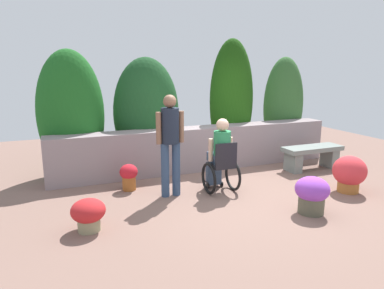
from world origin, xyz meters
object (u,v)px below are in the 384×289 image
(person_standing_companion, at_px, (170,139))
(flower_pot_terracotta_by_wall, at_px, (349,173))
(person_in_wheelchair, at_px, (220,158))
(flower_pot_red_accent, at_px, (312,193))
(flower_pot_purple_near, at_px, (88,213))
(stone_bench, at_px, (312,155))
(flower_pot_small_foreground, at_px, (129,175))

(person_standing_companion, bearing_deg, flower_pot_terracotta_by_wall, -14.45)
(person_in_wheelchair, relative_size, flower_pot_red_accent, 2.32)
(person_in_wheelchair, relative_size, flower_pot_purple_near, 2.83)
(person_standing_companion, xyz_separation_m, flower_pot_purple_near, (-1.47, -0.86, -0.76))
(flower_pot_terracotta_by_wall, relative_size, flower_pot_red_accent, 1.15)
(stone_bench, distance_m, flower_pot_small_foreground, 3.99)
(stone_bench, distance_m, person_in_wheelchair, 2.55)
(person_standing_companion, bearing_deg, flower_pot_red_accent, -36.70)
(flower_pot_red_accent, xyz_separation_m, flower_pot_small_foreground, (-2.37, 2.07, -0.04))
(stone_bench, height_order, person_in_wheelchair, person_in_wheelchair)
(stone_bench, relative_size, person_in_wheelchair, 1.01)
(stone_bench, bearing_deg, flower_pot_red_accent, -127.57)
(stone_bench, bearing_deg, person_standing_companion, -170.58)
(flower_pot_purple_near, height_order, flower_pot_small_foreground, flower_pot_small_foreground)
(flower_pot_red_accent, bearing_deg, stone_bench, 49.54)
(stone_bench, relative_size, flower_pot_small_foreground, 2.79)
(stone_bench, bearing_deg, person_in_wheelchair, -165.48)
(person_standing_companion, height_order, flower_pot_red_accent, person_standing_companion)
(person_in_wheelchair, xyz_separation_m, person_standing_companion, (-0.89, 0.13, 0.39))
(person_in_wheelchair, bearing_deg, person_standing_companion, 168.82)
(flower_pot_red_accent, bearing_deg, person_standing_companion, 139.24)
(stone_bench, bearing_deg, flower_pot_terracotta_by_wall, -101.65)
(flower_pot_terracotta_by_wall, bearing_deg, person_in_wheelchair, 157.43)
(flower_pot_terracotta_by_wall, bearing_deg, stone_bench, 75.46)
(flower_pot_red_accent, distance_m, flower_pot_small_foreground, 3.15)
(person_standing_companion, distance_m, flower_pot_terracotta_by_wall, 3.24)
(flower_pot_purple_near, relative_size, flower_pot_small_foreground, 0.98)
(person_standing_companion, height_order, flower_pot_small_foreground, person_standing_companion)
(flower_pot_red_accent, bearing_deg, person_in_wheelchair, 121.99)
(flower_pot_purple_near, xyz_separation_m, flower_pot_terracotta_by_wall, (4.48, -0.15, 0.09))
(stone_bench, bearing_deg, flower_pot_purple_near, -162.71)
(flower_pot_purple_near, bearing_deg, flower_pot_terracotta_by_wall, -1.93)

